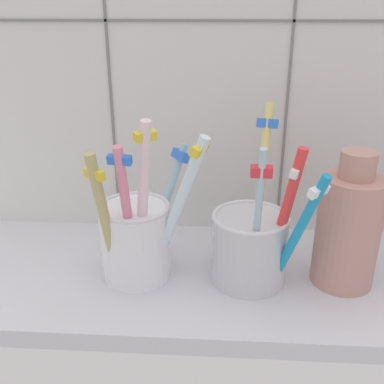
# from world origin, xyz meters

# --- Properties ---
(counter_slab) EXTENTS (0.64, 0.22, 0.02)m
(counter_slab) POSITION_xyz_m (0.00, 0.00, 0.01)
(counter_slab) COLOR silver
(counter_slab) RESTS_ON ground
(tile_wall_back) EXTENTS (0.64, 0.02, 0.45)m
(tile_wall_back) POSITION_xyz_m (0.00, 0.12, 0.23)
(tile_wall_back) COLOR silver
(tile_wall_back) RESTS_ON ground
(toothbrush_cup_left) EXTENTS (0.12, 0.10, 0.19)m
(toothbrush_cup_left) POSITION_xyz_m (-0.06, -0.01, 0.07)
(toothbrush_cup_left) COLOR white
(toothbrush_cup_left) RESTS_ON counter_slab
(toothbrush_cup_right) EXTENTS (0.11, 0.14, 0.18)m
(toothbrush_cup_right) POSITION_xyz_m (0.06, -0.01, 0.07)
(toothbrush_cup_right) COLOR silver
(toothbrush_cup_right) RESTS_ON counter_slab
(ceramic_vase) EXTENTS (0.07, 0.07, 0.15)m
(ceramic_vase) POSITION_xyz_m (0.16, -0.01, 0.09)
(ceramic_vase) COLOR tan
(ceramic_vase) RESTS_ON counter_slab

